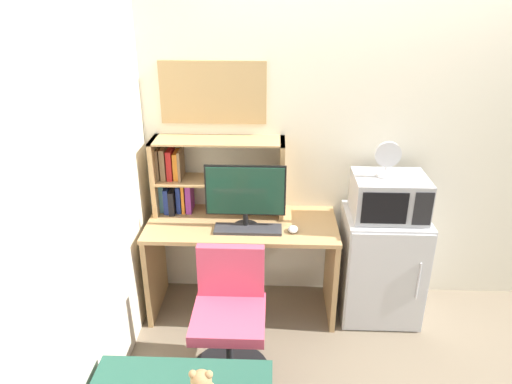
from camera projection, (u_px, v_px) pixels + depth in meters
The scene contains 12 objects.
wall_back at pixel (426, 133), 3.33m from camera, with size 6.40×0.04×2.60m, color silver.
wall_left at pixel (38, 244), 1.92m from camera, with size 0.04×4.40×2.60m, color silver.
desk at pixel (242, 249), 3.41m from camera, with size 1.33×0.58×0.73m.
hutch_bookshelf at pixel (199, 176), 3.38m from camera, with size 0.93×0.25×0.55m.
monitor at pixel (245, 193), 3.17m from camera, with size 0.54×0.17×0.45m.
keyboard at pixel (248, 229), 3.22m from camera, with size 0.46×0.15×0.02m, color #333338.
computer_mouse at pixel (293, 229), 3.20m from camera, with size 0.07×0.09×0.04m, color silver.
mini_fridge at pixel (381, 265), 3.42m from camera, with size 0.56×0.50×0.80m.
microwave at pixel (389, 196), 3.21m from camera, with size 0.49×0.38×0.29m.
desk_fan at pixel (387, 158), 3.09m from camera, with size 0.17×0.11×0.25m.
desk_chair at pixel (230, 324), 2.90m from camera, with size 0.50×0.50×0.82m.
wall_corkboard at pixel (213, 93), 3.24m from camera, with size 0.73×0.02×0.43m, color tan.
Camera 1 is at (-0.67, -3.24, 2.27)m, focal length 33.32 mm.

